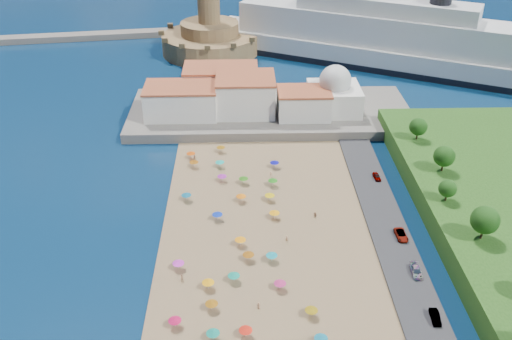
{
  "coord_description": "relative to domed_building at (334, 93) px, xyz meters",
  "views": [
    {
      "loc": [
        0.56,
        -95.43,
        77.94
      ],
      "look_at": [
        4.0,
        25.0,
        8.0
      ],
      "focal_mm": 40.0,
      "sensor_mm": 36.0,
      "label": 1
    }
  ],
  "objects": [
    {
      "name": "ground",
      "position": [
        -30.0,
        -71.0,
        -8.97
      ],
      "size": [
        700.0,
        700.0,
        0.0
      ],
      "primitive_type": "plane",
      "color": "#071938",
      "rests_on": "ground"
    },
    {
      "name": "terrace",
      "position": [
        -20.0,
        2.0,
        -7.47
      ],
      "size": [
        90.0,
        36.0,
        3.0
      ],
      "primitive_type": "cube",
      "color": "#59544C",
      "rests_on": "ground"
    },
    {
      "name": "jetty",
      "position": [
        -42.0,
        37.0,
        -7.77
      ],
      "size": [
        18.0,
        70.0,
        2.4
      ],
      "primitive_type": "cube",
      "color": "#59544C",
      "rests_on": "ground"
    },
    {
      "name": "waterfront_buildings",
      "position": [
        -33.05,
        2.64,
        -1.1
      ],
      "size": [
        57.0,
        29.0,
        11.0
      ],
      "color": "silver",
      "rests_on": "terrace"
    },
    {
      "name": "domed_building",
      "position": [
        0.0,
        0.0,
        0.0
      ],
      "size": [
        16.0,
        16.0,
        15.0
      ],
      "color": "silver",
      "rests_on": "terrace"
    },
    {
      "name": "fortress",
      "position": [
        -42.0,
        67.0,
        -2.29
      ],
      "size": [
        40.0,
        40.0,
        32.4
      ],
      "color": "olive",
      "rests_on": "ground"
    },
    {
      "name": "cruise_ship",
      "position": [
        26.46,
        50.18,
        0.54
      ],
      "size": [
        140.93,
        86.41,
        32.15
      ],
      "color": "black",
      "rests_on": "ground"
    },
    {
      "name": "beach_parasols",
      "position": [
        -31.31,
        -82.9,
        -6.83
      ],
      "size": [
        32.05,
        118.61,
        2.2
      ],
      "color": "gray",
      "rests_on": "beach"
    },
    {
      "name": "beachgoers",
      "position": [
        -32.27,
        -69.87,
        -7.87
      ],
      "size": [
        35.97,
        97.97,
        1.83
      ],
      "color": "tan",
      "rests_on": "beach"
    },
    {
      "name": "parked_cars",
      "position": [
        6.0,
        -73.76,
        -7.58
      ],
      "size": [
        2.48,
        71.08,
        1.43
      ],
      "color": "gray",
      "rests_on": "promenade"
    },
    {
      "name": "hillside_trees",
      "position": [
        18.86,
        -80.98,
        1.1
      ],
      "size": [
        15.33,
        106.59,
        7.57
      ],
      "color": "#382314",
      "rests_on": "hillside"
    }
  ]
}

